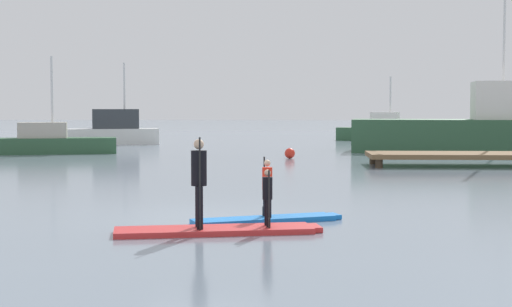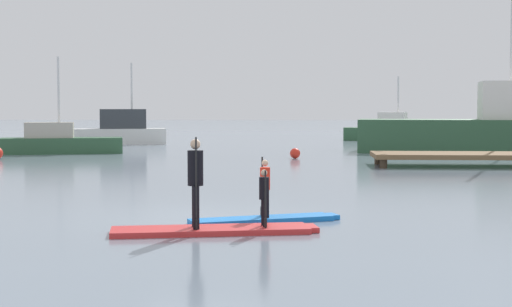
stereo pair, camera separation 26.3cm
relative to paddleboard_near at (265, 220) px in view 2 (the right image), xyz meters
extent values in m
plane|color=gray|center=(-1.29, 0.41, -0.05)|extent=(240.00, 240.00, 0.00)
cube|color=blue|center=(-0.07, -0.03, 0.00)|extent=(2.86, 1.64, 0.10)
cube|color=blue|center=(1.29, 0.54, 0.00)|extent=(0.38, 0.48, 0.09)
cylinder|color=black|center=(-0.05, 0.11, 0.32)|extent=(0.08, 0.08, 0.54)
cylinder|color=black|center=(0.04, -0.11, 0.32)|extent=(0.08, 0.08, 0.54)
cylinder|color=red|center=(0.00, 0.00, 0.81)|extent=(0.26, 0.26, 0.44)
sphere|color=beige|center=(0.00, 0.00, 1.11)|extent=(0.13, 0.13, 0.13)
cylinder|color=black|center=(-0.07, 0.15, 0.64)|extent=(0.03, 0.03, 1.17)
cube|color=black|center=(-0.07, 0.15, 0.14)|extent=(0.08, 0.14, 0.18)
cube|color=red|center=(-0.91, -1.35, 0.00)|extent=(3.62, 1.51, 0.10)
cube|color=red|center=(0.86, -0.99, 0.00)|extent=(0.35, 0.62, 0.09)
cylinder|color=black|center=(-1.21, -1.24, 0.43)|extent=(0.12, 0.12, 0.76)
cylinder|color=black|center=(-1.14, -1.56, 0.43)|extent=(0.12, 0.12, 0.76)
cylinder|color=black|center=(-1.17, -1.40, 1.12)|extent=(0.33, 0.33, 0.63)
sphere|color=beige|center=(-1.17, -1.40, 1.54)|extent=(0.18, 0.18, 0.18)
cylinder|color=black|center=(-1.13, -1.61, 0.86)|extent=(0.03, 0.03, 1.63)
cube|color=black|center=(-1.13, -1.61, 0.14)|extent=(0.06, 0.14, 0.18)
cylinder|color=black|center=(0.02, -1.05, 0.29)|extent=(0.07, 0.07, 0.49)
cylinder|color=black|center=(0.06, -1.26, 0.29)|extent=(0.07, 0.07, 0.49)
cylinder|color=black|center=(0.04, -1.16, 0.74)|extent=(0.21, 0.21, 0.40)
sphere|color=beige|center=(0.04, -1.16, 1.02)|extent=(0.12, 0.12, 0.12)
cylinder|color=black|center=(0.07, -1.31, 0.57)|extent=(0.03, 0.03, 1.03)
cube|color=black|center=(0.07, -1.31, 0.14)|extent=(0.06, 0.14, 0.18)
cube|color=#2D5638|center=(10.35, 23.49, 0.77)|extent=(13.91, 5.25, 1.64)
cube|color=#2D5638|center=(-10.99, 21.49, 0.34)|extent=(5.99, 2.94, 0.77)
cube|color=#B2AD9E|center=(-11.55, 21.34, 1.10)|extent=(2.51, 1.78, 0.75)
cylinder|color=silver|center=(-11.11, 21.46, 3.07)|extent=(0.12, 0.12, 3.18)
cube|color=silver|center=(-10.71, 30.59, 0.43)|extent=(6.37, 3.17, 0.96)
cube|color=#33383D|center=(-10.20, 30.74, 1.50)|extent=(2.98, 1.93, 1.18)
cylinder|color=silver|center=(-9.67, 30.89, 3.49)|extent=(0.12, 0.12, 2.80)
cube|color=#2D5638|center=(6.43, 36.56, 0.39)|extent=(5.93, 3.05, 0.88)
cube|color=white|center=(6.71, 36.46, 1.36)|extent=(2.05, 1.61, 1.05)
cylinder|color=silver|center=(7.05, 36.35, 3.07)|extent=(0.12, 0.12, 2.37)
cube|color=brown|center=(7.71, 14.50, 0.37)|extent=(8.59, 2.65, 0.18)
cylinder|color=#473828|center=(3.71, 13.48, 0.20)|extent=(0.28, 0.28, 0.51)
cylinder|color=#473828|center=(3.71, 15.53, 0.20)|extent=(0.28, 0.28, 0.51)
sphere|color=red|center=(0.39, 18.55, 0.18)|extent=(0.46, 0.46, 0.46)
camera|label=1|loc=(0.47, -14.75, 2.20)|focal=53.24mm
camera|label=2|loc=(0.73, -14.73, 2.20)|focal=53.24mm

